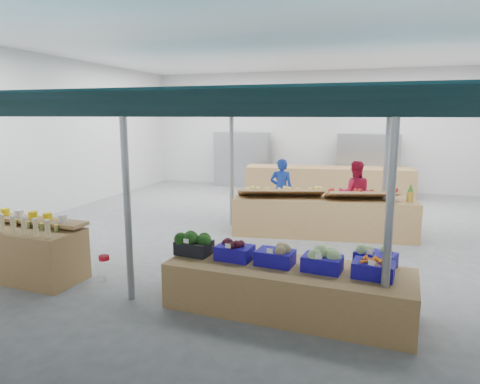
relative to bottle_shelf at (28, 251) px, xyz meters
The scene contains 23 objects.
floor 4.90m from the bottle_shelf, 51.10° to the left, with size 13.00×13.00×0.00m, color #5F5F61.
hall 6.44m from the bottle_shelf, 59.67° to the left, with size 13.00×13.00×13.00m.
pole_grid 4.53m from the bottle_shelf, 28.20° to the left, with size 10.00×4.60×3.00m.
awnings 4.91m from the bottle_shelf, 28.20° to the left, with size 9.50×7.08×0.30m.
back_shelving_left 9.82m from the bottle_shelf, 86.72° to the left, with size 2.00×0.50×2.00m, color #B23F33.
back_shelving_right 11.04m from the bottle_shelf, 62.67° to the left, with size 2.00×0.50×2.00m, color #B23F33.
bottle_shelf is the anchor object (origin of this frame).
veg_counter 4.32m from the bottle_shelf, ahead, with size 3.30×1.10×0.64m, color olive.
fruit_counter 5.90m from the bottle_shelf, 43.18° to the left, with size 3.95×0.94×0.85m, color olive.
far_counter 9.63m from the bottle_shelf, 66.39° to the left, with size 5.36×1.07×0.96m, color olive.
vendor_left 6.01m from the bottle_shelf, 58.88° to the left, with size 0.58×0.38×1.58m, color #18349C.
vendor_right 7.10m from the bottle_shelf, 46.34° to the left, with size 0.77×0.60×1.58m, color #B6163B.
crate_broccoli 2.93m from the bottle_shelf, ahead, with size 0.53×0.43×0.35m.
crate_beets 3.56m from the bottle_shelf, ahead, with size 0.53×0.43×0.29m.
crate_celeriac 4.15m from the bottle_shelf, ahead, with size 0.53×0.43×0.31m.
crate_cabbage 4.79m from the bottle_shelf, ahead, with size 0.53×0.43×0.35m.
crate_carrots 5.43m from the bottle_shelf, ahead, with size 0.53×0.43×0.29m.
sparrow 2.78m from the bottle_shelf, ahead, with size 0.12×0.09×0.11m.
pole_ribbon 3.05m from the bottle_shelf, 30.28° to the right, with size 0.12×0.12×0.28m.
apple_heap_yellow 5.12m from the bottle_shelf, 48.38° to the left, with size 2.02×1.21×0.27m.
apple_heap_red 6.54m from the bottle_shelf, 38.48° to the left, with size 1.64×1.10×0.27m.
pineapple 7.41m from the bottle_shelf, 34.62° to the left, with size 0.14×0.14×0.39m.
crate_extra 5.47m from the bottle_shelf, ahead, with size 0.59×0.51×0.32m.
Camera 1 is at (2.34, -9.12, 2.66)m, focal length 32.00 mm.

